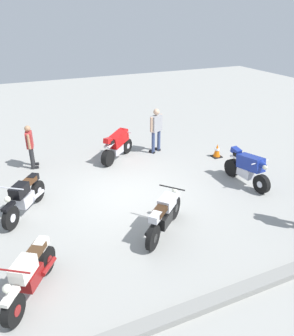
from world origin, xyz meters
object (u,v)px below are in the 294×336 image
(motorcycle_red_sportbike, at_px, (117,144))
(motorcycle_black_cruiser, at_px, (24,197))
(traffic_cone, at_px, (217,151))
(motorcycle_silver_cruiser, at_px, (164,215))
(person_in_red_shirt, at_px, (30,144))
(person_in_gray_shirt, at_px, (156,127))
(motorcycle_blue_sportbike, at_px, (248,167))
(motorcycle_cream_vintage, at_px, (30,275))

(motorcycle_red_sportbike, xyz_separation_m, motorcycle_black_cruiser, (3.62, 2.55, -0.07))
(motorcycle_black_cruiser, bearing_deg, traffic_cone, 133.96)
(motorcycle_silver_cruiser, relative_size, person_in_red_shirt, 1.04)
(motorcycle_black_cruiser, distance_m, person_in_gray_shirt, 5.88)
(motorcycle_black_cruiser, bearing_deg, person_in_red_shirt, -154.94)
(person_in_gray_shirt, distance_m, person_in_red_shirt, 4.75)
(motorcycle_blue_sportbike, height_order, motorcycle_black_cruiser, motorcycle_blue_sportbike)
(motorcycle_red_sportbike, distance_m, person_in_gray_shirt, 1.69)
(person_in_gray_shirt, xyz_separation_m, person_in_red_shirt, (4.72, -0.52, -0.15))
(person_in_gray_shirt, relative_size, person_in_red_shirt, 1.13)
(person_in_gray_shirt, bearing_deg, person_in_red_shirt, 58.22)
(motorcycle_cream_vintage, bearing_deg, motorcycle_black_cruiser, -149.91)
(motorcycle_black_cruiser, distance_m, person_in_red_shirt, 3.16)
(motorcycle_silver_cruiser, height_order, person_in_gray_shirt, person_in_gray_shirt)
(motorcycle_silver_cruiser, xyz_separation_m, person_in_gray_shirt, (-2.11, -4.95, 0.52))
(motorcycle_blue_sportbike, distance_m, traffic_cone, 2.31)
(person_in_red_shirt, bearing_deg, motorcycle_silver_cruiser, -55.90)
(motorcycle_blue_sportbike, relative_size, person_in_red_shirt, 1.23)
(motorcycle_cream_vintage, height_order, motorcycle_silver_cruiser, motorcycle_silver_cruiser)
(motorcycle_black_cruiser, bearing_deg, motorcycle_blue_sportbike, 115.76)
(person_in_gray_shirt, relative_size, traffic_cone, 3.37)
(motorcycle_silver_cruiser, distance_m, person_in_red_shirt, 6.07)
(motorcycle_red_sportbike, bearing_deg, motorcycle_blue_sportbike, -87.63)
(motorcycle_blue_sportbike, bearing_deg, person_in_gray_shirt, -160.87)
(motorcycle_silver_cruiser, relative_size, traffic_cone, 3.11)
(person_in_gray_shirt, bearing_deg, motorcycle_red_sportbike, 65.39)
(motorcycle_silver_cruiser, bearing_deg, motorcycle_red_sportbike, 43.17)
(motorcycle_cream_vintage, xyz_separation_m, motorcycle_black_cruiser, (-0.19, -3.15, 0.03))
(person_in_gray_shirt, xyz_separation_m, traffic_cone, (-1.96, 1.42, -0.78))
(person_in_red_shirt, bearing_deg, motorcycle_cream_vintage, -88.06)
(motorcycle_cream_vintage, bearing_deg, motorcycle_blue_sportbike, 139.82)
(motorcycle_silver_cruiser, height_order, motorcycle_black_cruiser, same)
(motorcycle_cream_vintage, relative_size, person_in_gray_shirt, 0.96)
(motorcycle_red_sportbike, relative_size, person_in_gray_shirt, 0.92)
(motorcycle_cream_vintage, distance_m, motorcycle_silver_cruiser, 3.43)
(motorcycle_red_sportbike, height_order, motorcycle_blue_sportbike, same)
(motorcycle_cream_vintage, bearing_deg, person_in_gray_shirt, 169.91)
(motorcycle_silver_cruiser, relative_size, motorcycle_black_cruiser, 0.92)
(motorcycle_silver_cruiser, height_order, traffic_cone, motorcycle_silver_cruiser)
(motorcycle_cream_vintage, xyz_separation_m, person_in_gray_shirt, (-5.44, -5.72, 0.55))
(motorcycle_red_sportbike, relative_size, motorcycle_silver_cruiser, 0.99)
(motorcycle_cream_vintage, xyz_separation_m, person_in_red_shirt, (-0.72, -6.24, 0.40))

